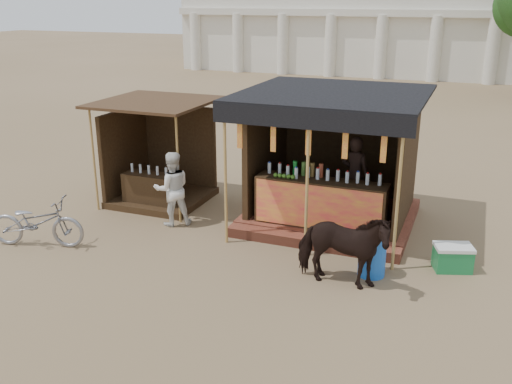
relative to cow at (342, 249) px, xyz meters
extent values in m
plane|color=#846B4C|center=(-1.89, -0.62, -0.67)|extent=(120.00, 120.00, 0.00)
cube|color=brown|center=(-0.89, 2.88, -0.56)|extent=(3.40, 2.80, 0.22)
cube|color=brown|center=(-0.89, 1.33, -0.57)|extent=(3.40, 0.35, 0.20)
cube|color=#392814|center=(-0.89, 1.93, 0.03)|extent=(2.60, 0.55, 0.95)
cube|color=#F01C47|center=(-0.89, 1.64, 0.03)|extent=(2.50, 0.02, 0.88)
cube|color=#392814|center=(-0.89, 4.13, 0.80)|extent=(3.00, 0.12, 2.50)
cube|color=#392814|center=(-2.39, 2.88, 0.80)|extent=(0.12, 2.50, 2.50)
cube|color=#392814|center=(0.61, 2.88, 0.80)|extent=(0.12, 2.50, 2.50)
cube|color=black|center=(-0.89, 2.68, 2.08)|extent=(3.60, 3.60, 0.06)
cube|color=black|center=(-0.89, 0.90, 1.90)|extent=(3.60, 0.06, 0.36)
cylinder|color=tan|center=(-2.49, 0.93, 0.71)|extent=(0.06, 0.06, 2.75)
cylinder|color=tan|center=(-0.89, 0.93, 0.71)|extent=(0.06, 0.06, 2.75)
cylinder|color=tan|center=(0.71, 0.93, 0.71)|extent=(0.06, 0.06, 2.75)
cube|color=red|center=(-2.19, 0.93, 1.53)|extent=(0.10, 0.02, 0.55)
cube|color=red|center=(-1.54, 0.93, 1.53)|extent=(0.10, 0.02, 0.55)
cube|color=red|center=(-0.89, 0.93, 1.53)|extent=(0.10, 0.02, 0.55)
cube|color=red|center=(-0.24, 0.93, 1.53)|extent=(0.10, 0.02, 0.55)
cube|color=red|center=(0.41, 0.93, 1.53)|extent=(0.10, 0.02, 0.55)
imported|color=black|center=(-0.45, 2.98, 0.36)|extent=(0.64, 0.47, 1.63)
cube|color=#392814|center=(-4.89, 2.58, -0.59)|extent=(2.00, 2.00, 0.15)
cube|color=#392814|center=(-4.89, 3.53, 0.38)|extent=(1.90, 0.10, 2.10)
cube|color=#392814|center=(-5.84, 2.58, 0.38)|extent=(0.10, 1.90, 2.10)
cube|color=#472D19|center=(-4.89, 2.48, 1.68)|extent=(2.40, 2.40, 0.06)
cylinder|color=tan|center=(-5.94, 1.53, 0.51)|extent=(0.05, 0.05, 2.35)
cylinder|color=tan|center=(-3.84, 1.53, 0.51)|extent=(0.05, 0.05, 2.35)
cube|color=#392814|center=(-4.89, 2.08, -0.27)|extent=(1.20, 0.50, 0.80)
imported|color=black|center=(0.00, 0.00, 0.00)|extent=(1.59, 0.73, 1.34)
imported|color=gray|center=(-5.79, -0.54, -0.19)|extent=(1.94, 1.12, 0.96)
imported|color=silver|center=(-3.92, 1.38, 0.12)|extent=(0.97, 0.94, 1.57)
cylinder|color=blue|center=(0.40, 0.58, -0.30)|extent=(0.52, 0.52, 0.74)
cube|color=maroon|center=(1.69, 1.38, -0.51)|extent=(0.51, 0.49, 0.32)
cube|color=#1B7A3E|center=(1.69, 1.30, -0.47)|extent=(0.72, 0.60, 0.40)
cube|color=white|center=(1.69, 1.30, -0.24)|extent=(0.75, 0.62, 0.06)
cube|color=silver|center=(-3.89, 29.38, 3.33)|extent=(26.00, 7.00, 8.00)
cube|color=silver|center=(-3.89, 25.78, 3.03)|extent=(26.00, 0.50, 0.40)
cylinder|color=silver|center=(-15.89, 25.78, 1.13)|extent=(0.70, 0.70, 3.60)
cylinder|color=silver|center=(-12.89, 25.78, 1.13)|extent=(0.70, 0.70, 3.60)
cylinder|color=silver|center=(-9.89, 25.78, 1.13)|extent=(0.70, 0.70, 3.60)
cylinder|color=silver|center=(-6.89, 25.78, 1.13)|extent=(0.70, 0.70, 3.60)
cylinder|color=silver|center=(-3.89, 25.78, 1.13)|extent=(0.70, 0.70, 3.60)
cylinder|color=silver|center=(-0.89, 25.78, 1.13)|extent=(0.70, 0.70, 3.60)
cylinder|color=silver|center=(2.11, 25.78, 1.13)|extent=(0.70, 0.70, 3.60)
camera|label=1|loc=(1.80, -8.39, 3.88)|focal=40.00mm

